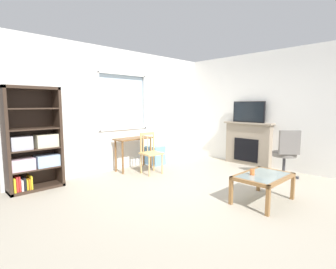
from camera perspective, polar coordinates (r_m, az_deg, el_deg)
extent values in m
cube|color=#B2A893|center=(4.69, 5.99, -12.27)|extent=(6.08, 5.50, 0.02)
cube|color=silver|center=(6.21, -10.07, -3.12)|extent=(5.08, 0.12, 0.92)
cube|color=silver|center=(6.20, -10.47, 15.72)|extent=(5.08, 0.12, 0.54)
cube|color=silver|center=(5.40, -24.54, 6.77)|extent=(1.90, 0.12, 1.30)
cube|color=silver|center=(7.12, 0.44, 7.21)|extent=(1.91, 0.12, 1.30)
cube|color=silver|center=(6.13, -10.39, 7.18)|extent=(1.27, 0.02, 1.30)
cube|color=white|center=(6.10, -9.90, 1.22)|extent=(1.33, 0.06, 0.03)
cube|color=white|center=(6.11, -10.14, 13.15)|extent=(1.33, 0.06, 0.03)
cube|color=white|center=(5.74, -15.31, 7.09)|extent=(0.03, 0.06, 1.30)
cube|color=white|center=(6.44, -5.31, 7.23)|extent=(0.03, 0.06, 1.30)
cube|color=silver|center=(6.64, 20.79, 5.17)|extent=(0.12, 4.70, 2.77)
cube|color=#38281E|center=(4.97, -32.64, -1.28)|extent=(0.05, 0.38, 1.82)
cube|color=#38281E|center=(5.20, -23.44, -0.47)|extent=(0.05, 0.38, 1.82)
cube|color=#38281E|center=(5.04, -28.50, 9.18)|extent=(0.90, 0.38, 0.05)
cube|color=#38281E|center=(5.24, -27.40, -10.52)|extent=(0.90, 0.38, 0.05)
cube|color=#38281E|center=(5.24, -28.49, -0.67)|extent=(0.90, 0.02, 1.82)
cube|color=#38281E|center=(5.15, -27.61, -6.74)|extent=(0.85, 0.36, 0.02)
cube|color=#38281E|center=(5.09, -27.83, -2.85)|extent=(0.85, 0.36, 0.02)
cube|color=#38281E|center=(5.05, -28.05, 1.13)|extent=(0.85, 0.36, 0.02)
cube|color=#38281E|center=(5.03, -28.27, 5.15)|extent=(0.85, 0.36, 0.02)
cube|color=beige|center=(5.07, -30.07, -5.79)|extent=(0.39, 0.30, 0.20)
cube|color=#9EBCDB|center=(5.18, -25.54, -5.25)|extent=(0.38, 0.30, 0.21)
cube|color=#B2B2BC|center=(5.01, -30.20, -1.66)|extent=(0.33, 0.28, 0.23)
cube|color=beige|center=(5.12, -25.68, -1.23)|extent=(0.36, 0.28, 0.23)
cube|color=yellow|center=(5.10, -31.45, -9.54)|extent=(0.03, 0.30, 0.24)
cube|color=red|center=(5.11, -30.99, -9.39)|extent=(0.03, 0.26, 0.26)
cube|color=red|center=(5.11, -30.58, -9.33)|extent=(0.02, 0.24, 0.26)
cube|color=white|center=(5.13, -30.16, -9.67)|extent=(0.03, 0.27, 0.19)
cube|color=black|center=(5.14, -29.71, -9.47)|extent=(0.04, 0.25, 0.21)
cube|color=yellow|center=(5.15, -29.27, -9.59)|extent=(0.02, 0.25, 0.18)
cube|color=orange|center=(5.16, -28.94, -9.52)|extent=(0.02, 0.29, 0.19)
cube|color=yellow|center=(5.16, -28.59, -9.24)|extent=(0.03, 0.27, 0.23)
cube|color=brown|center=(5.92, -7.76, -0.88)|extent=(0.90, 0.38, 0.03)
cylinder|color=brown|center=(5.64, -10.13, -5.16)|extent=(0.04, 0.04, 0.72)
cylinder|color=brown|center=(6.11, -3.90, -4.16)|extent=(0.04, 0.04, 0.72)
cylinder|color=brown|center=(5.88, -11.67, -4.73)|extent=(0.04, 0.04, 0.72)
cylinder|color=brown|center=(6.33, -5.55, -3.80)|extent=(0.04, 0.04, 0.72)
cube|color=tan|center=(5.59, -3.72, -4.25)|extent=(0.46, 0.44, 0.04)
cylinder|color=tan|center=(5.41, -4.23, -7.15)|extent=(0.04, 0.04, 0.43)
cylinder|color=tan|center=(5.60, -1.33, -6.65)|extent=(0.04, 0.04, 0.43)
cylinder|color=tan|center=(5.67, -6.05, -6.52)|extent=(0.04, 0.04, 0.43)
cylinder|color=tan|center=(5.86, -3.22, -6.07)|extent=(0.04, 0.04, 0.43)
cylinder|color=tan|center=(5.59, -6.11, -1.93)|extent=(0.04, 0.04, 0.45)
cylinder|color=tan|center=(5.77, -3.25, -1.63)|extent=(0.04, 0.04, 0.45)
cube|color=tan|center=(5.65, -4.67, 0.18)|extent=(0.36, 0.07, 0.06)
cylinder|color=tan|center=(5.63, -5.54, -2.17)|extent=(0.02, 0.02, 0.35)
cylinder|color=tan|center=(5.68, -4.65, -2.08)|extent=(0.02, 0.02, 0.35)
cylinder|color=tan|center=(5.74, -3.78, -1.98)|extent=(0.02, 0.02, 0.35)
cube|color=#72ADDB|center=(6.48, -2.85, -4.64)|extent=(0.35, 0.40, 0.47)
cube|color=gray|center=(6.72, 17.48, -2.11)|extent=(0.18, 1.17, 1.03)
cube|color=black|center=(6.66, 17.05, -3.33)|extent=(0.03, 0.64, 0.57)
cube|color=gray|center=(6.65, 17.56, 2.44)|extent=(0.26, 1.27, 0.04)
cube|color=black|center=(6.63, 17.65, 4.85)|extent=(0.05, 0.83, 0.52)
cube|color=black|center=(6.61, 17.53, 4.85)|extent=(0.01, 0.78, 0.47)
cylinder|color=slate|center=(5.87, 24.65, -4.03)|extent=(0.48, 0.48, 0.09)
cube|color=slate|center=(5.62, 25.59, -1.63)|extent=(0.33, 0.35, 0.48)
cylinder|color=#38383D|center=(5.91, 24.53, -6.31)|extent=(0.06, 0.06, 0.42)
cube|color=#38383D|center=(5.91, 23.15, -8.34)|extent=(0.22, 0.23, 0.03)
cylinder|color=#38383D|center=(5.87, 21.85, -8.44)|extent=(0.05, 0.05, 0.05)
cube|color=#38383D|center=(5.83, 24.50, -8.63)|extent=(0.27, 0.15, 0.03)
cylinder|color=#38383D|center=(5.69, 24.57, -9.04)|extent=(0.05, 0.05, 0.05)
cube|color=#38383D|center=(5.93, 25.75, -8.43)|extent=(0.07, 0.28, 0.03)
cylinder|color=#38383D|center=(5.90, 27.08, -8.62)|extent=(0.05, 0.05, 0.05)
cube|color=#38383D|center=(6.08, 25.16, -8.04)|extent=(0.28, 0.09, 0.03)
cylinder|color=#38383D|center=(6.19, 25.86, -7.85)|extent=(0.05, 0.05, 0.05)
cube|color=#38383D|center=(6.07, 23.60, -7.99)|extent=(0.17, 0.26, 0.03)
cylinder|color=#38383D|center=(6.18, 22.79, -7.74)|extent=(0.05, 0.05, 0.05)
cube|color=#8C9E99|center=(4.25, 20.58, -8.58)|extent=(0.84, 0.53, 0.02)
cube|color=olive|center=(4.14, 24.21, -9.35)|extent=(0.94, 0.05, 0.05)
cube|color=olive|center=(4.38, 17.14, -8.20)|extent=(0.94, 0.05, 0.05)
cube|color=olive|center=(3.87, 17.69, -10.20)|extent=(0.05, 0.63, 0.05)
cube|color=olive|center=(4.65, 22.96, -7.58)|extent=(0.05, 0.63, 0.05)
cube|color=olive|center=(3.82, 21.48, -14.00)|extent=(0.05, 0.05, 0.38)
cube|color=olive|center=(4.60, 26.18, -10.66)|extent=(0.05, 0.05, 0.38)
cube|color=olive|center=(4.07, 13.93, -12.41)|extent=(0.05, 0.05, 0.38)
cube|color=olive|center=(4.81, 19.65, -9.60)|extent=(0.05, 0.05, 0.38)
cylinder|color=orange|center=(4.17, 18.37, -7.98)|extent=(0.07, 0.07, 0.09)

